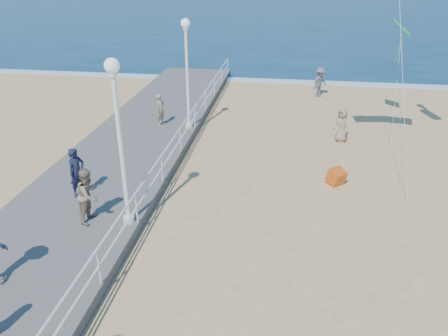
# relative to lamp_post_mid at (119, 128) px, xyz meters

# --- Properties ---
(ground) EXTENTS (160.00, 160.00, 0.00)m
(ground) POSITION_rel_lamp_post_mid_xyz_m (5.35, 0.00, -3.66)
(ground) COLOR #DCB173
(ground) RESTS_ON ground
(ocean) EXTENTS (160.00, 90.00, 0.05)m
(ocean) POSITION_rel_lamp_post_mid_xyz_m (5.35, 65.00, -3.65)
(ocean) COLOR #0C2E4A
(ocean) RESTS_ON ground
(surf_line) EXTENTS (160.00, 1.20, 0.04)m
(surf_line) POSITION_rel_lamp_post_mid_xyz_m (5.35, 20.50, -3.63)
(surf_line) COLOR white
(surf_line) RESTS_ON ground
(boardwalk) EXTENTS (5.00, 44.00, 0.40)m
(boardwalk) POSITION_rel_lamp_post_mid_xyz_m (-2.15, 0.00, -3.46)
(boardwalk) COLOR slate
(boardwalk) RESTS_ON ground
(railing) EXTENTS (0.05, 42.00, 0.55)m
(railing) POSITION_rel_lamp_post_mid_xyz_m (0.30, 0.00, -2.41)
(railing) COLOR white
(railing) RESTS_ON boardwalk
(lamp_post_mid) EXTENTS (0.44, 0.44, 5.32)m
(lamp_post_mid) POSITION_rel_lamp_post_mid_xyz_m (0.00, 0.00, 0.00)
(lamp_post_mid) COLOR white
(lamp_post_mid) RESTS_ON boardwalk
(lamp_post_far) EXTENTS (0.44, 0.44, 5.32)m
(lamp_post_far) POSITION_rel_lamp_post_mid_xyz_m (0.00, 9.00, 0.00)
(lamp_post_far) COLOR white
(lamp_post_far) RESTS_ON boardwalk
(spectator_0) EXTENTS (0.67, 0.78, 1.82)m
(spectator_0) POSITION_rel_lamp_post_mid_xyz_m (-2.38, 1.48, -2.35)
(spectator_0) COLOR #171932
(spectator_0) RESTS_ON boardwalk
(spectator_1) EXTENTS (0.78, 0.96, 1.86)m
(spectator_1) POSITION_rel_lamp_post_mid_xyz_m (-1.24, -0.06, -2.33)
(spectator_1) COLOR gray
(spectator_1) RESTS_ON boardwalk
(spectator_6) EXTENTS (0.58, 0.70, 1.63)m
(spectator_6) POSITION_rel_lamp_post_mid_xyz_m (-1.50, 9.11, -2.44)
(spectator_6) COLOR gray
(spectator_6) RESTS_ON boardwalk
(beach_walker_a) EXTENTS (1.35, 1.42, 1.93)m
(beach_walker_a) POSITION_rel_lamp_post_mid_xyz_m (6.92, 16.98, -2.70)
(beach_walker_a) COLOR #5D5C62
(beach_walker_a) RESTS_ON ground
(beach_walker_c) EXTENTS (0.94, 0.97, 1.68)m
(beach_walker_c) POSITION_rel_lamp_post_mid_xyz_m (7.60, 9.21, -2.82)
(beach_walker_c) COLOR gray
(beach_walker_c) RESTS_ON ground
(box_kite) EXTENTS (0.88, 0.90, 0.74)m
(box_kite) POSITION_rel_lamp_post_mid_xyz_m (7.00, 4.42, -3.36)
(box_kite) COLOR red
(box_kite) RESTS_ON ground
(kite_diamond_green) EXTENTS (1.06, 1.25, 0.71)m
(kite_diamond_green) POSITION_rel_lamp_post_mid_xyz_m (10.28, 12.01, 1.47)
(kite_diamond_green) COLOR green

